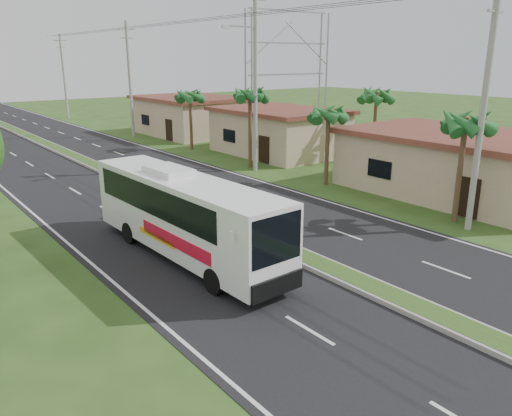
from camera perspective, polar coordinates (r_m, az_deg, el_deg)
ground at (r=17.31m, az=14.60°, el=-9.78°), size 180.00×180.00×0.00m
road_asphalt at (r=32.65m, az=-14.17°, el=2.85°), size 14.00×160.00×0.02m
median_strip at (r=32.63m, az=-14.18°, el=3.00°), size 1.20×160.00×0.18m
lane_edge_left at (r=30.70m, az=-25.62°, el=0.79°), size 0.12×160.00×0.01m
lane_edge_right at (r=35.77m, az=-4.33°, el=4.49°), size 0.12×160.00×0.01m
shop_near at (r=31.14m, az=22.08°, el=4.80°), size 8.60×12.60×3.52m
shop_mid at (r=41.35m, az=2.58°, el=8.79°), size 7.60×10.60×3.67m
shop_far at (r=52.71m, az=-7.49°, el=10.47°), size 8.60×11.60×3.82m
palm_verge_a at (r=24.93m, az=22.84°, el=8.95°), size 2.40×2.40×5.45m
palm_verge_b at (r=30.68m, az=8.29°, el=10.57°), size 2.40×2.40×5.05m
palm_verge_c at (r=35.44m, az=-0.70°, el=12.79°), size 2.40×2.40×5.85m
palm_verge_d at (r=43.23m, az=-7.57°, el=12.60°), size 2.40×2.40×5.25m
palm_behind_shop at (r=38.67m, az=13.63°, el=12.38°), size 2.40×2.40×5.65m
utility_pole_a at (r=23.93m, az=24.58°, el=10.73°), size 1.60×0.28×11.00m
utility_pole_b at (r=34.39m, az=-0.12°, el=14.56°), size 3.20×0.28×12.00m
utility_pole_c at (r=51.69m, az=-14.24°, el=14.16°), size 1.60×0.28×11.00m
utility_pole_d at (r=70.43m, az=-21.10°, el=13.93°), size 1.60×0.28×10.50m
billboard_lattice at (r=52.25m, az=3.69°, el=15.90°), size 10.18×1.18×12.07m
coach_bus_main at (r=19.50m, az=-8.26°, el=-0.33°), size 2.58×10.76×3.45m
motorcyclist at (r=25.18m, az=-11.04°, el=0.89°), size 1.67×0.99×2.24m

